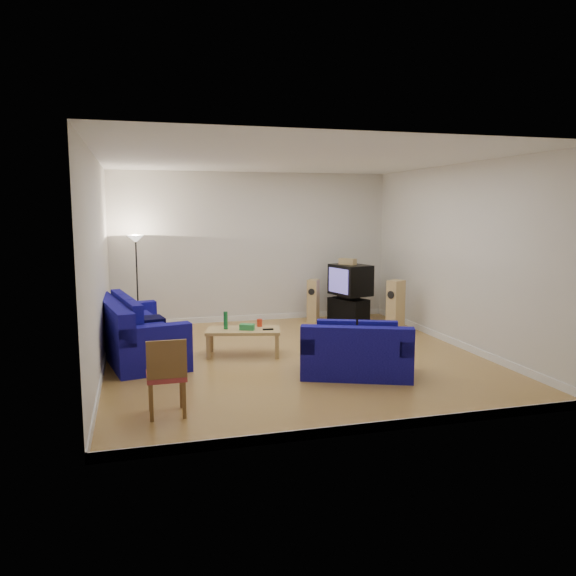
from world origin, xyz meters
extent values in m
cube|color=olive|center=(0.00, 0.00, 0.00)|extent=(6.00, 6.50, 0.01)
cube|color=white|center=(0.00, 0.00, 3.20)|extent=(6.00, 6.50, 0.01)
cube|color=silver|center=(0.00, 3.25, 1.60)|extent=(6.00, 0.01, 3.20)
cube|color=silver|center=(0.00, -3.25, 1.60)|extent=(6.00, 0.01, 3.20)
cube|color=silver|center=(-3.00, 0.00, 1.60)|extent=(0.01, 6.50, 3.20)
cube|color=silver|center=(3.00, 0.00, 1.60)|extent=(0.01, 6.50, 3.20)
cube|color=white|center=(0.00, 3.24, 0.06)|extent=(6.00, 0.02, 0.12)
cube|color=white|center=(0.00, -3.24, 0.06)|extent=(6.00, 0.02, 0.12)
cube|color=white|center=(-2.99, 0.00, 0.06)|extent=(0.02, 6.50, 0.12)
cube|color=white|center=(2.99, 0.00, 0.06)|extent=(0.02, 6.50, 0.12)
cube|color=#040057|center=(-2.45, 0.71, 0.24)|extent=(1.52, 2.62, 0.47)
cube|color=#040057|center=(-2.85, 0.63, 0.71)|extent=(0.72, 2.46, 0.48)
cube|color=#040057|center=(-2.67, 1.79, 0.60)|extent=(1.09, 0.45, 0.27)
cube|color=#040057|center=(-2.23, -0.38, 0.60)|extent=(1.09, 0.45, 0.27)
cube|color=black|center=(-2.29, 0.74, 0.58)|extent=(0.53, 0.53, 0.13)
cube|color=#040057|center=(0.61, -1.17, 0.20)|extent=(1.80, 1.41, 0.39)
cube|color=#040057|center=(0.49, -1.49, 0.59)|extent=(1.54, 0.78, 0.40)
cube|color=#040057|center=(-0.02, -0.91, 0.50)|extent=(0.52, 0.89, 0.22)
cube|color=#040057|center=(1.25, -1.43, 0.50)|extent=(0.52, 0.89, 0.22)
cube|color=black|center=(0.67, -1.04, 0.48)|extent=(0.48, 0.48, 0.11)
cube|color=tan|center=(-0.78, 0.37, 0.42)|extent=(1.33, 0.88, 0.05)
cube|color=tan|center=(-1.38, 0.26, 0.20)|extent=(0.07, 0.07, 0.39)
cube|color=tan|center=(-1.26, 0.75, 0.20)|extent=(0.07, 0.07, 0.39)
cube|color=tan|center=(-0.29, 0.00, 0.20)|extent=(0.07, 0.07, 0.39)
cube|color=tan|center=(-0.18, 0.49, 0.20)|extent=(0.07, 0.07, 0.39)
cylinder|color=#197233|center=(-1.06, 0.45, 0.59)|extent=(0.10, 0.10, 0.29)
cube|color=green|center=(-0.73, 0.30, 0.49)|extent=(0.27, 0.21, 0.10)
cylinder|color=red|center=(-0.47, 0.51, 0.51)|extent=(0.12, 0.12, 0.13)
cube|color=black|center=(-0.40, 0.20, 0.45)|extent=(0.18, 0.07, 0.02)
cube|color=black|center=(1.93, 2.52, 0.26)|extent=(0.78, 0.96, 0.51)
cube|color=black|center=(1.95, 2.55, 0.56)|extent=(0.47, 0.50, 0.09)
cube|color=black|center=(1.95, 2.46, 0.93)|extent=(0.81, 0.97, 0.65)
cube|color=#4F4598|center=(1.64, 2.38, 0.93)|extent=(0.19, 0.65, 0.52)
cube|color=tan|center=(1.89, 2.51, 1.31)|extent=(0.34, 0.39, 0.13)
cube|color=tan|center=(1.19, 2.70, 0.46)|extent=(0.33, 0.35, 0.93)
cylinder|color=black|center=(1.11, 2.58, 0.68)|extent=(0.12, 0.09, 0.14)
cube|color=tan|center=(2.45, 1.32, 0.52)|extent=(0.38, 0.35, 1.04)
cylinder|color=black|center=(2.31, 1.25, 0.76)|extent=(0.09, 0.15, 0.15)
cylinder|color=black|center=(-2.45, 2.70, 0.02)|extent=(0.25, 0.25, 0.03)
cylinder|color=black|center=(-2.45, 2.70, 0.92)|extent=(0.03, 0.03, 1.80)
cone|color=white|center=(-2.45, 2.70, 1.85)|extent=(0.33, 0.33, 0.14)
cube|color=brown|center=(-2.35, -2.27, 0.23)|extent=(0.04, 0.04, 0.45)
cube|color=brown|center=(-2.35, -1.90, 0.23)|extent=(0.04, 0.04, 0.45)
cube|color=brown|center=(-1.98, -2.27, 0.23)|extent=(0.04, 0.04, 0.45)
cube|color=brown|center=(-1.98, -1.90, 0.23)|extent=(0.04, 0.04, 0.45)
cube|color=maroon|center=(-2.17, -2.09, 0.47)|extent=(0.46, 0.46, 0.06)
cube|color=brown|center=(-2.17, -2.29, 0.72)|extent=(0.45, 0.04, 0.45)
camera|label=1|loc=(-2.47, -8.63, 2.42)|focal=35.00mm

